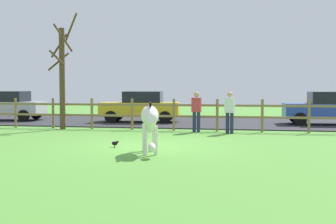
% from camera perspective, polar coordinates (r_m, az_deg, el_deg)
% --- Properties ---
extents(ground_plane, '(60.00, 60.00, 0.00)m').
position_cam_1_polar(ground_plane, '(13.90, -2.60, -4.32)').
color(ground_plane, '#549338').
extents(parking_asphalt, '(28.00, 7.40, 0.05)m').
position_cam_1_polar(parking_asphalt, '(22.99, 2.92, -1.30)').
color(parking_asphalt, '#2D2D33').
rests_on(parking_asphalt, ground_plane).
extents(paddock_fence, '(21.92, 0.11, 1.34)m').
position_cam_1_polar(paddock_fence, '(18.72, 0.76, -0.07)').
color(paddock_fence, olive).
rests_on(paddock_fence, ground_plane).
extents(bare_tree, '(1.38, 1.27, 5.01)m').
position_cam_1_polar(bare_tree, '(19.83, -13.37, 4.77)').
color(bare_tree, '#513A23').
rests_on(bare_tree, ground_plane).
extents(zebra, '(0.83, 1.89, 1.41)m').
position_cam_1_polar(zebra, '(12.18, -2.33, -1.00)').
color(zebra, white).
rests_on(zebra, ground_plane).
extents(crow_on_grass, '(0.21, 0.10, 0.20)m').
position_cam_1_polar(crow_on_grass, '(13.60, -6.78, -3.97)').
color(crow_on_grass, black).
rests_on(crow_on_grass, ground_plane).
extents(parked_car_silver, '(4.15, 2.21, 1.56)m').
position_cam_1_polar(parked_car_silver, '(25.53, -19.93, 0.79)').
color(parked_car_silver, '#B7BABF').
rests_on(parked_car_silver, parking_asphalt).
extents(parked_car_blue, '(4.09, 2.07, 1.56)m').
position_cam_1_polar(parked_car_blue, '(22.51, 19.73, 0.51)').
color(parked_car_blue, '#2D4CAD').
rests_on(parked_car_blue, parking_asphalt).
extents(parked_car_yellow, '(4.16, 2.22, 1.56)m').
position_cam_1_polar(parked_car_yellow, '(22.83, -3.48, 0.72)').
color(parked_car_yellow, yellow).
rests_on(parked_car_yellow, parking_asphalt).
extents(visitor_left_of_tree, '(0.40, 0.30, 1.64)m').
position_cam_1_polar(visitor_left_of_tree, '(17.62, 7.88, 0.19)').
color(visitor_left_of_tree, '#232847').
rests_on(visitor_left_of_tree, ground_plane).
extents(visitor_right_of_tree, '(0.39, 0.27, 1.64)m').
position_cam_1_polar(visitor_right_of_tree, '(18.03, 3.65, 0.28)').
color(visitor_right_of_tree, '#232847').
rests_on(visitor_right_of_tree, ground_plane).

